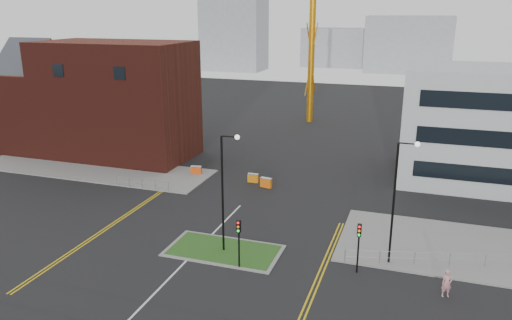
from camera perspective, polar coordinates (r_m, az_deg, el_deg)
The scene contains 24 objects.
ground at distance 33.12m, azimuth -12.49°, elevation -15.61°, with size 200.00×200.00×0.00m, color black.
pavement_left at distance 60.23m, azimuth -18.23°, elevation -0.95°, with size 28.00×8.00×0.12m, color slate.
pavement_right at distance 42.03m, azimuth 26.39°, elevation -9.66°, with size 24.00×10.00×0.12m, color slate.
island_kerb at distance 38.48m, azimuth -3.71°, elevation -10.29°, with size 8.60×4.60×0.08m, color slate.
grass_island at distance 38.47m, azimuth -3.71°, elevation -10.26°, with size 8.00×4.00×0.12m, color #1D4416.
brick_building at distance 65.10m, azimuth -17.78°, elevation 6.54°, with size 24.20×10.07×14.24m.
streetlamp_island at distance 36.28m, azimuth -3.55°, elevation -2.76°, with size 1.46×0.36×9.18m.
streetlamp_right_near at distance 35.76m, azimuth 15.89°, elevation -3.70°, with size 1.46×0.36×9.18m.
traffic_light_island at distance 35.02m, azimuth -1.99°, elevation -8.52°, with size 0.28×0.33×3.65m.
traffic_light_right at distance 35.11m, azimuth 11.67°, elevation -8.81°, with size 0.28×0.33×3.65m.
railing_left at distance 51.98m, azimuth -12.89°, elevation -2.50°, with size 6.05×0.05×1.10m.
railing_right at distance 39.27m, azimuth 24.77°, elevation -10.13°, with size 19.05×5.05×1.10m.
centre_line at distance 34.57m, azimuth -10.75°, elevation -14.00°, with size 0.15×30.00×0.01m, color silver.
yellow_left_a at distance 44.99m, azimuth -15.90°, elevation -6.83°, with size 0.12×24.00×0.01m, color gold.
yellow_left_b at distance 44.83m, azimuth -15.58°, elevation -6.89°, with size 0.12×24.00×0.01m, color gold.
yellow_right_a at distance 34.89m, azimuth 6.80°, elevation -13.50°, with size 0.12×20.00×0.01m, color gold.
yellow_right_b at distance 34.84m, azimuth 7.30°, elevation -13.56°, with size 0.12×20.00×0.01m, color gold.
skyline_a at distance 154.02m, azimuth -2.52°, elevation 14.32°, with size 18.00×12.00×22.00m, color gray.
skyline_b at distance 154.01m, azimuth 17.03°, elevation 12.51°, with size 24.00×12.00×16.00m, color gray.
skyline_d at distance 165.67m, azimuth 10.74°, elevation 12.50°, with size 30.00×12.00×12.00m, color gray.
pedestrian at distance 34.70m, azimuth 20.98°, elevation -13.04°, with size 0.67×0.44×1.85m, color #D48992.
barrier_left at distance 55.56m, azimuth -6.86°, elevation -1.15°, with size 1.24×0.59×1.00m.
barrier_mid at distance 51.31m, azimuth 1.16°, elevation -2.55°, with size 1.26×0.64×1.02m.
barrier_right at distance 52.78m, azimuth -0.34°, elevation -2.02°, with size 1.14×0.41×0.95m.
Camera 1 is at (15.22, -23.63, 17.52)m, focal length 35.00 mm.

